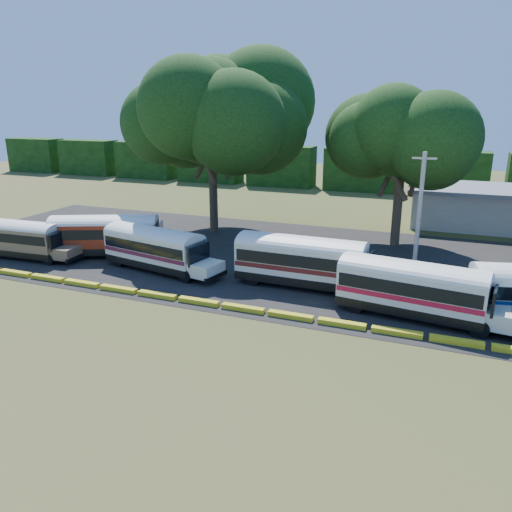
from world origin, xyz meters
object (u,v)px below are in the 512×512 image
(tree_west, at_px, (211,113))
(bus_cream_west, at_px, (156,247))
(bus_white_red, at_px, (415,287))
(bus_beige, at_px, (20,237))
(bus_red, at_px, (108,233))

(tree_west, bearing_deg, bus_cream_west, -84.10)
(bus_white_red, bearing_deg, bus_beige, -173.61)
(bus_cream_west, xyz_separation_m, bus_white_red, (18.60, -2.01, 0.05))
(bus_beige, xyz_separation_m, tree_west, (10.63, 13.55, 9.46))
(bus_red, distance_m, bus_cream_west, 5.89)
(bus_cream_west, relative_size, tree_west, 0.63)
(bus_cream_west, distance_m, tree_west, 15.52)
(bus_red, height_order, tree_west, tree_west)
(bus_red, xyz_separation_m, bus_cream_west, (5.63, -1.73, -0.12))
(bus_beige, relative_size, bus_white_red, 0.91)
(bus_cream_west, height_order, bus_white_red, bus_white_red)
(bus_cream_west, relative_size, bus_white_red, 0.98)
(bus_cream_west, bearing_deg, bus_beige, -162.69)
(bus_beige, distance_m, bus_red, 6.95)
(bus_red, relative_size, bus_cream_west, 1.03)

